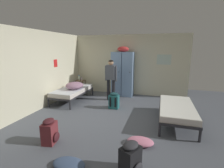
# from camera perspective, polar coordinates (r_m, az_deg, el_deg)

# --- Properties ---
(ground_plane) EXTENTS (8.59, 8.59, 0.00)m
(ground_plane) POSITION_cam_1_polar(r_m,az_deg,el_deg) (4.94, -0.92, -11.48)
(ground_plane) COLOR #565B66
(room_backdrop) EXTENTS (4.93, 5.43, 2.57)m
(room_backdrop) POSITION_cam_1_polar(r_m,az_deg,el_deg) (6.24, -8.46, 5.66)
(room_backdrop) COLOR beige
(room_backdrop) RESTS_ON ground_plane
(locker_bank) EXTENTS (0.90, 0.55, 2.07)m
(locker_bank) POSITION_cam_1_polar(r_m,az_deg,el_deg) (6.96, 3.77, 3.82)
(locker_bank) COLOR #7A9ECC
(locker_bank) RESTS_ON ground_plane
(shelf_unit) EXTENTS (0.38, 0.30, 0.57)m
(shelf_unit) POSITION_cam_1_polar(r_m,az_deg,el_deg) (7.63, -10.80, -0.39)
(shelf_unit) COLOR brown
(shelf_unit) RESTS_ON ground_plane
(bed_left_rear) EXTENTS (0.90, 1.90, 0.49)m
(bed_left_rear) POSITION_cam_1_polar(r_m,az_deg,el_deg) (6.52, -13.53, -2.35)
(bed_left_rear) COLOR #28282D
(bed_left_rear) RESTS_ON ground_plane
(bed_right) EXTENTS (0.90, 1.90, 0.49)m
(bed_right) POSITION_cam_1_polar(r_m,az_deg,el_deg) (4.84, 21.61, -8.03)
(bed_right) COLOR #28282D
(bed_right) RESTS_ON ground_plane
(bedding_heap) EXTENTS (0.64, 0.72, 0.26)m
(bedding_heap) POSITION_cam_1_polar(r_m,az_deg,el_deg) (6.33, -12.91, -0.52)
(bedding_heap) COLOR gray
(bedding_heap) RESTS_ON bed_left_rear
(person_traveler) EXTENTS (0.49, 0.24, 1.57)m
(person_traveler) POSITION_cam_1_polar(r_m,az_deg,el_deg) (6.29, -0.36, 2.74)
(person_traveler) COLOR black
(person_traveler) RESTS_ON ground_plane
(water_bottle) EXTENTS (0.07, 0.07, 0.24)m
(water_bottle) POSITION_cam_1_polar(r_m,az_deg,el_deg) (7.62, -11.36, 2.12)
(water_bottle) COLOR silver
(water_bottle) RESTS_ON shelf_unit
(lotion_bottle) EXTENTS (0.05, 0.05, 0.17)m
(lotion_bottle) POSITION_cam_1_polar(r_m,az_deg,el_deg) (7.50, -10.56, 1.77)
(lotion_bottle) COLOR beige
(lotion_bottle) RESTS_ON shelf_unit
(backpack_black) EXTENTS (0.41, 0.39, 0.55)m
(backpack_black) POSITION_cam_1_polar(r_m,az_deg,el_deg) (2.90, 6.57, -24.48)
(backpack_black) COLOR black
(backpack_black) RESTS_ON ground_plane
(backpack_maroon) EXTENTS (0.37, 0.36, 0.55)m
(backpack_maroon) POSITION_cam_1_polar(r_m,az_deg,el_deg) (3.85, -20.81, -15.28)
(backpack_maroon) COLOR maroon
(backpack_maroon) RESTS_ON ground_plane
(backpack_teal) EXTENTS (0.32, 0.34, 0.55)m
(backpack_teal) POSITION_cam_1_polar(r_m,az_deg,el_deg) (5.56, 0.73, -5.84)
(backpack_teal) COLOR #23666B
(backpack_teal) RESTS_ON ground_plane
(clothes_pile_denim) EXTENTS (0.59, 0.36, 0.11)m
(clothes_pile_denim) POSITION_cam_1_polar(r_m,az_deg,el_deg) (3.20, -14.80, -25.33)
(clothes_pile_denim) COLOR #42567A
(clothes_pile_denim) RESTS_ON ground_plane
(clothes_pile_pink) EXTENTS (0.56, 0.37, 0.14)m
(clothes_pile_pink) POSITION_cam_1_polar(r_m,az_deg,el_deg) (3.71, 9.88, -19.12)
(clothes_pile_pink) COLOR pink
(clothes_pile_pink) RESTS_ON ground_plane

